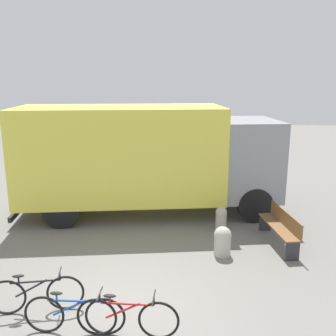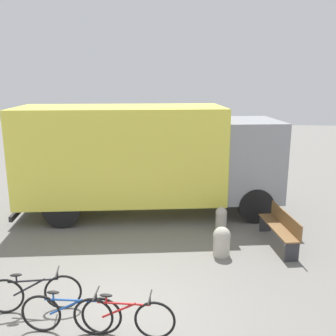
# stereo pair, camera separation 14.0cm
# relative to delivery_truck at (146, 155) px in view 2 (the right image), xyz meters

# --- Properties ---
(ground_plane) EXTENTS (60.00, 60.00, 0.00)m
(ground_plane) POSITION_rel_delivery_truck_xyz_m (0.28, -5.40, -1.92)
(ground_plane) COLOR slate
(delivery_truck) EXTENTS (8.50, 3.84, 3.45)m
(delivery_truck) POSITION_rel_delivery_truck_xyz_m (0.00, 0.00, 0.00)
(delivery_truck) COLOR #EAE04C
(delivery_truck) RESTS_ON ground
(park_bench) EXTENTS (0.77, 1.99, 0.91)m
(park_bench) POSITION_rel_delivery_truck_xyz_m (3.90, -2.10, -1.40)
(park_bench) COLOR brown
(park_bench) RESTS_ON ground
(bicycle_near) EXTENTS (1.72, 0.55, 0.79)m
(bicycle_near) POSITION_rel_delivery_truck_xyz_m (-1.24, -5.55, -1.55)
(bicycle_near) COLOR black
(bicycle_near) RESTS_ON ground
(bicycle_middle) EXTENTS (1.76, 0.44, 0.79)m
(bicycle_middle) POSITION_rel_delivery_truck_xyz_m (-0.33, -6.09, -1.55)
(bicycle_middle) COLOR black
(bicycle_middle) RESTS_ON ground
(bicycle_far) EXTENTS (1.76, 0.44, 0.79)m
(bicycle_far) POSITION_rel_delivery_truck_xyz_m (0.59, -6.09, -1.55)
(bicycle_far) COLOR black
(bicycle_far) RESTS_ON ground
(bollard_near_bench) EXTENTS (0.43, 0.43, 0.74)m
(bollard_near_bench) POSITION_rel_delivery_truck_xyz_m (2.34, -2.87, -1.53)
(bollard_near_bench) COLOR #B2AD9E
(bollard_near_bench) RESTS_ON ground
(bollard_far_bench) EXTENTS (0.33, 0.33, 0.73)m
(bollard_far_bench) POSITION_rel_delivery_truck_xyz_m (2.37, -1.35, -1.53)
(bollard_far_bench) COLOR #B2AD9E
(bollard_far_bench) RESTS_ON ground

